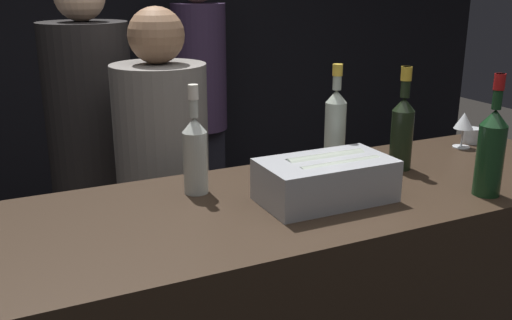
{
  "coord_description": "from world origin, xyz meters",
  "views": [
    {
      "loc": [
        -0.68,
        -1.05,
        1.71
      ],
      "look_at": [
        0.0,
        0.38,
        1.21
      ],
      "focal_mm": 40.0,
      "sensor_mm": 36.0,
      "label": 1
    }
  ],
  "objects_px": {
    "red_wine_bottle_burgundy": "(491,149)",
    "person_grey_polo": "(164,193)",
    "ice_bin_with_bottles": "(327,178)",
    "wine_glass": "(464,122)",
    "person_in_hoodie": "(93,153)",
    "candle_votive": "(472,135)",
    "champagne_bottle": "(402,128)",
    "person_blond_tee": "(200,99)",
    "rose_wine_bottle": "(335,127)",
    "white_wine_bottle": "(195,151)"
  },
  "relations": [
    {
      "from": "wine_glass",
      "to": "person_blond_tee",
      "type": "xyz_separation_m",
      "value": [
        -0.46,
        1.7,
        -0.18
      ]
    },
    {
      "from": "ice_bin_with_bottles",
      "to": "candle_votive",
      "type": "relative_size",
      "value": 5.56
    },
    {
      "from": "wine_glass",
      "to": "person_in_hoodie",
      "type": "height_order",
      "value": "person_in_hoodie"
    },
    {
      "from": "rose_wine_bottle",
      "to": "red_wine_bottle_burgundy",
      "type": "bearing_deg",
      "value": -52.25
    },
    {
      "from": "ice_bin_with_bottles",
      "to": "white_wine_bottle",
      "type": "height_order",
      "value": "white_wine_bottle"
    },
    {
      "from": "candle_votive",
      "to": "champagne_bottle",
      "type": "height_order",
      "value": "champagne_bottle"
    },
    {
      "from": "rose_wine_bottle",
      "to": "person_in_hoodie",
      "type": "bearing_deg",
      "value": 123.45
    },
    {
      "from": "ice_bin_with_bottles",
      "to": "person_in_hoodie",
      "type": "relative_size",
      "value": 0.22
    },
    {
      "from": "champagne_bottle",
      "to": "person_grey_polo",
      "type": "bearing_deg",
      "value": 137.67
    },
    {
      "from": "wine_glass",
      "to": "person_blond_tee",
      "type": "relative_size",
      "value": 0.08
    },
    {
      "from": "person_grey_polo",
      "to": "champagne_bottle",
      "type": "bearing_deg",
      "value": -145.06
    },
    {
      "from": "ice_bin_with_bottles",
      "to": "candle_votive",
      "type": "xyz_separation_m",
      "value": [
        0.86,
        0.28,
        -0.04
      ]
    },
    {
      "from": "candle_votive",
      "to": "red_wine_bottle_burgundy",
      "type": "bearing_deg",
      "value": -131.52
    },
    {
      "from": "wine_glass",
      "to": "champagne_bottle",
      "type": "xyz_separation_m",
      "value": [
        -0.39,
        -0.11,
        0.04
      ]
    },
    {
      "from": "champagne_bottle",
      "to": "candle_votive",
      "type": "bearing_deg",
      "value": 16.29
    },
    {
      "from": "ice_bin_with_bottles",
      "to": "rose_wine_bottle",
      "type": "xyz_separation_m",
      "value": [
        0.16,
        0.21,
        0.09
      ]
    },
    {
      "from": "champagne_bottle",
      "to": "person_blond_tee",
      "type": "xyz_separation_m",
      "value": [
        -0.07,
        1.81,
        -0.22
      ]
    },
    {
      "from": "wine_glass",
      "to": "rose_wine_bottle",
      "type": "relative_size",
      "value": 0.38
    },
    {
      "from": "candle_votive",
      "to": "ice_bin_with_bottles",
      "type": "bearing_deg",
      "value": -161.76
    },
    {
      "from": "wine_glass",
      "to": "person_blond_tee",
      "type": "bearing_deg",
      "value": 105.13
    },
    {
      "from": "wine_glass",
      "to": "person_grey_polo",
      "type": "xyz_separation_m",
      "value": [
        -1.06,
        0.5,
        -0.29
      ]
    },
    {
      "from": "person_blond_tee",
      "to": "person_grey_polo",
      "type": "xyz_separation_m",
      "value": [
        -0.6,
        -1.2,
        -0.12
      ]
    },
    {
      "from": "rose_wine_bottle",
      "to": "person_blond_tee",
      "type": "distance_m",
      "value": 1.76
    },
    {
      "from": "person_in_hoodie",
      "to": "person_blond_tee",
      "type": "relative_size",
      "value": 0.98
    },
    {
      "from": "candle_votive",
      "to": "rose_wine_bottle",
      "type": "height_order",
      "value": "rose_wine_bottle"
    },
    {
      "from": "candle_votive",
      "to": "white_wine_bottle",
      "type": "xyz_separation_m",
      "value": [
        -1.19,
        -0.06,
        0.1
      ]
    },
    {
      "from": "white_wine_bottle",
      "to": "rose_wine_bottle",
      "type": "relative_size",
      "value": 0.91
    },
    {
      "from": "white_wine_bottle",
      "to": "ice_bin_with_bottles",
      "type": "bearing_deg",
      "value": -34.69
    },
    {
      "from": "ice_bin_with_bottles",
      "to": "person_grey_polo",
      "type": "bearing_deg",
      "value": 110.25
    },
    {
      "from": "rose_wine_bottle",
      "to": "person_grey_polo",
      "type": "relative_size",
      "value": 0.22
    },
    {
      "from": "rose_wine_bottle",
      "to": "person_blond_tee",
      "type": "height_order",
      "value": "person_blond_tee"
    },
    {
      "from": "red_wine_bottle_burgundy",
      "to": "champagne_bottle",
      "type": "xyz_separation_m",
      "value": [
        -0.07,
        0.32,
        -0.0
      ]
    },
    {
      "from": "champagne_bottle",
      "to": "rose_wine_bottle",
      "type": "distance_m",
      "value": 0.24
    },
    {
      "from": "champagne_bottle",
      "to": "person_in_hoodie",
      "type": "bearing_deg",
      "value": 129.84
    },
    {
      "from": "red_wine_bottle_burgundy",
      "to": "rose_wine_bottle",
      "type": "xyz_separation_m",
      "value": [
        -0.3,
        0.38,
        0.01
      ]
    },
    {
      "from": "white_wine_bottle",
      "to": "person_grey_polo",
      "type": "bearing_deg",
      "value": 84.9
    },
    {
      "from": "champagne_bottle",
      "to": "ice_bin_with_bottles",
      "type": "bearing_deg",
      "value": -159.46
    },
    {
      "from": "ice_bin_with_bottles",
      "to": "person_blond_tee",
      "type": "relative_size",
      "value": 0.21
    },
    {
      "from": "ice_bin_with_bottles",
      "to": "wine_glass",
      "type": "distance_m",
      "value": 0.82
    },
    {
      "from": "red_wine_bottle_burgundy",
      "to": "person_grey_polo",
      "type": "xyz_separation_m",
      "value": [
        -0.74,
        0.92,
        -0.34
      ]
    },
    {
      "from": "ice_bin_with_bottles",
      "to": "person_grey_polo",
      "type": "xyz_separation_m",
      "value": [
        -0.28,
        0.75,
        -0.26
      ]
    },
    {
      "from": "person_blond_tee",
      "to": "ice_bin_with_bottles",
      "type": "bearing_deg",
      "value": -135.11
    },
    {
      "from": "champagne_bottle",
      "to": "rose_wine_bottle",
      "type": "bearing_deg",
      "value": 163.06
    },
    {
      "from": "wine_glass",
      "to": "candle_votive",
      "type": "height_order",
      "value": "wine_glass"
    },
    {
      "from": "ice_bin_with_bottles",
      "to": "person_in_hoodie",
      "type": "bearing_deg",
      "value": 111.88
    },
    {
      "from": "red_wine_bottle_burgundy",
      "to": "ice_bin_with_bottles",
      "type": "bearing_deg",
      "value": 159.8
    },
    {
      "from": "rose_wine_bottle",
      "to": "person_grey_polo",
      "type": "height_order",
      "value": "person_grey_polo"
    },
    {
      "from": "white_wine_bottle",
      "to": "person_in_hoodie",
      "type": "xyz_separation_m",
      "value": [
        -0.15,
        0.95,
        -0.24
      ]
    },
    {
      "from": "wine_glass",
      "to": "person_grey_polo",
      "type": "bearing_deg",
      "value": 154.67
    },
    {
      "from": "person_in_hoodie",
      "to": "white_wine_bottle",
      "type": "bearing_deg",
      "value": 29.02
    }
  ]
}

